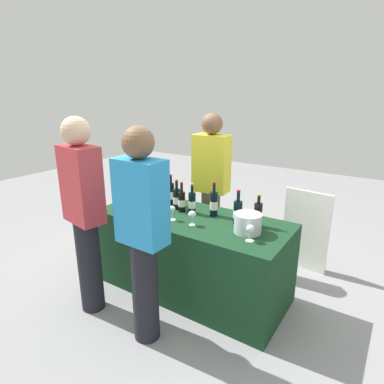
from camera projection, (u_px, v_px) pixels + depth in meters
ground_plane at (192, 289)px, 3.33m from camera, size 12.00×12.00×0.00m
tasting_table at (192, 254)px, 3.21m from camera, size 1.86×0.80×0.80m
wine_bottle_0 at (155, 191)px, 3.50m from camera, size 0.07×0.07×0.32m
wine_bottle_1 at (171, 194)px, 3.41m from camera, size 0.07×0.07×0.33m
wine_bottle_2 at (177, 199)px, 3.28m from camera, size 0.08×0.08×0.32m
wine_bottle_3 at (182, 201)px, 3.21m from camera, size 0.07×0.07×0.30m
wine_bottle_4 at (192, 203)px, 3.15m from camera, size 0.07×0.07×0.30m
wine_bottle_5 at (214, 204)px, 3.10m from camera, size 0.07×0.07×0.33m
wine_bottle_6 at (238, 212)px, 2.91m from camera, size 0.08×0.08×0.32m
wine_bottle_7 at (258, 214)px, 2.85m from camera, size 0.07×0.07×0.30m
wine_glass_0 at (133, 199)px, 3.30m from camera, size 0.07×0.07×0.15m
wine_glass_1 at (157, 205)px, 3.15m from camera, size 0.07×0.07×0.13m
wine_glass_2 at (172, 210)px, 2.99m from camera, size 0.06×0.06×0.14m
wine_glass_3 at (192, 215)px, 2.88m from camera, size 0.07×0.07×0.14m
wine_glass_4 at (250, 230)px, 2.57m from camera, size 0.07×0.07×0.14m
ice_bucket at (248, 223)px, 2.73m from camera, size 0.23×0.23×0.17m
server_pouring at (211, 183)px, 3.68m from camera, size 0.41×0.25×1.73m
guest_0 at (84, 210)px, 2.78m from camera, size 0.41×0.27×1.76m
guest_1 at (142, 231)px, 2.42m from camera, size 0.38×0.23×1.72m
menu_board at (305, 231)px, 3.62m from camera, size 0.52×0.09×0.92m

